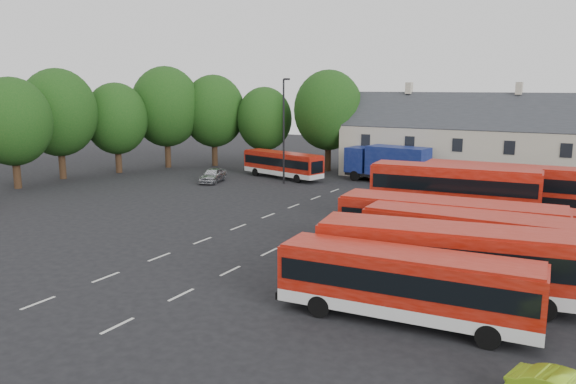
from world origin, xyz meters
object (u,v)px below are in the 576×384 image
Objects in this scene: bus_row_a at (406,281)px; bus_dd_south at (453,194)px; box_truck at (388,162)px; silver_car at (213,175)px; lamppost at (284,128)px.

bus_dd_south reaches higher than bus_row_a.
bus_dd_south is 19.39m from box_truck.
box_truck is at bearing 106.80° from bus_row_a.
bus_row_a reaches higher than silver_car.
box_truck is at bearing 117.67° from bus_dd_south.
silver_car is at bearing 135.53° from bus_row_a.
bus_dd_south reaches higher than box_truck.
silver_car is at bearing 158.66° from bus_dd_south.
bus_dd_south is at bearing -29.06° from lamppost.
silver_car is at bearing -155.55° from lamppost.
bus_row_a is 34.44m from lamppost.
bus_dd_south is at bearing -32.50° from silver_car.
box_truck is 17.86m from silver_car.
bus_dd_south is 22.33m from lamppost.
silver_car is 0.42× the size of lamppost.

